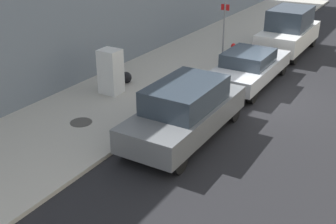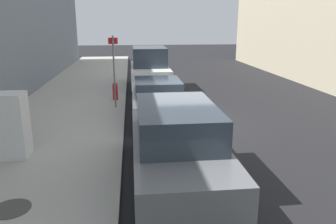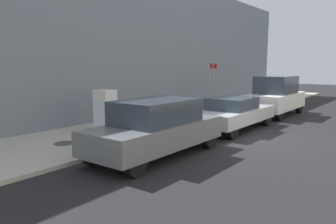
{
  "view_description": "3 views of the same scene",
  "coord_description": "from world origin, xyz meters",
  "px_view_note": "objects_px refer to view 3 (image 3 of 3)",
  "views": [
    {
      "loc": [
        4.24,
        -14.15,
        5.95
      ],
      "look_at": [
        -1.45,
        -4.62,
        0.89
      ],
      "focal_mm": 45.0,
      "sensor_mm": 36.0,
      "label": 1
    },
    {
      "loc": [
        -2.0,
        -10.85,
        3.43
      ],
      "look_at": [
        -0.88,
        -0.74,
        0.61
      ],
      "focal_mm": 35.0,
      "sensor_mm": 36.0,
      "label": 2
    },
    {
      "loc": [
        5.08,
        -11.78,
        2.74
      ],
      "look_at": [
        -1.26,
        -3.43,
        1.25
      ],
      "focal_mm": 35.0,
      "sensor_mm": 36.0,
      "label": 3
    }
  ],
  "objects_px": {
    "street_sign_post": "(213,88)",
    "parked_suv_gray": "(156,127)",
    "parked_sedan_silver": "(233,113)",
    "fire_hydrant": "(224,109)",
    "trash_bag": "(123,120)",
    "discarded_refrigerator": "(106,110)",
    "parked_van_white": "(276,96)"
  },
  "relations": [
    {
      "from": "discarded_refrigerator",
      "to": "parked_sedan_silver",
      "type": "bearing_deg",
      "value": 43.48
    },
    {
      "from": "fire_hydrant",
      "to": "trash_bag",
      "type": "height_order",
      "value": "fire_hydrant"
    },
    {
      "from": "discarded_refrigerator",
      "to": "parked_van_white",
      "type": "xyz_separation_m",
      "value": [
        3.93,
        8.95,
        0.14
      ]
    },
    {
      "from": "fire_hydrant",
      "to": "parked_suv_gray",
      "type": "bearing_deg",
      "value": -77.6
    },
    {
      "from": "trash_bag",
      "to": "parked_suv_gray",
      "type": "xyz_separation_m",
      "value": [
        4.07,
        -2.6,
        0.54
      ]
    },
    {
      "from": "parked_sedan_silver",
      "to": "discarded_refrigerator",
      "type": "bearing_deg",
      "value": -136.52
    },
    {
      "from": "discarded_refrigerator",
      "to": "street_sign_post",
      "type": "relative_size",
      "value": 0.59
    },
    {
      "from": "parked_sedan_silver",
      "to": "street_sign_post",
      "type": "bearing_deg",
      "value": 147.85
    },
    {
      "from": "discarded_refrigerator",
      "to": "parked_sedan_silver",
      "type": "xyz_separation_m",
      "value": [
        3.93,
        3.73,
        -0.21
      ]
    },
    {
      "from": "street_sign_post",
      "to": "trash_bag",
      "type": "bearing_deg",
      "value": -124.23
    },
    {
      "from": "discarded_refrigerator",
      "to": "parked_sedan_silver",
      "type": "distance_m",
      "value": 5.42
    },
    {
      "from": "trash_bag",
      "to": "parked_sedan_silver",
      "type": "bearing_deg",
      "value": 32.84
    },
    {
      "from": "parked_suv_gray",
      "to": "parked_van_white",
      "type": "distance_m",
      "value": 10.46
    },
    {
      "from": "fire_hydrant",
      "to": "parked_suv_gray",
      "type": "relative_size",
      "value": 0.16
    },
    {
      "from": "parked_suv_gray",
      "to": "parked_sedan_silver",
      "type": "xyz_separation_m",
      "value": [
        -0.0,
        5.23,
        -0.15
      ]
    },
    {
      "from": "trash_bag",
      "to": "fire_hydrant",
      "type": "bearing_deg",
      "value": 64.16
    },
    {
      "from": "trash_bag",
      "to": "street_sign_post",
      "type": "bearing_deg",
      "value": 55.77
    },
    {
      "from": "trash_bag",
      "to": "parked_sedan_silver",
      "type": "relative_size",
      "value": 0.09
    },
    {
      "from": "fire_hydrant",
      "to": "street_sign_post",
      "type": "bearing_deg",
      "value": -87.21
    },
    {
      "from": "fire_hydrant",
      "to": "trash_bag",
      "type": "relative_size",
      "value": 1.72
    },
    {
      "from": "trash_bag",
      "to": "parked_sedan_silver",
      "type": "height_order",
      "value": "parked_sedan_silver"
    },
    {
      "from": "street_sign_post",
      "to": "parked_sedan_silver",
      "type": "height_order",
      "value": "street_sign_post"
    },
    {
      "from": "street_sign_post",
      "to": "fire_hydrant",
      "type": "distance_m",
      "value": 1.77
    },
    {
      "from": "discarded_refrigerator",
      "to": "parked_van_white",
      "type": "bearing_deg",
      "value": 66.3
    },
    {
      "from": "trash_bag",
      "to": "parked_van_white",
      "type": "distance_m",
      "value": 8.87
    },
    {
      "from": "parked_van_white",
      "to": "parked_sedan_silver",
      "type": "bearing_deg",
      "value": -90.0
    },
    {
      "from": "fire_hydrant",
      "to": "trash_bag",
      "type": "xyz_separation_m",
      "value": [
        -2.4,
        -4.97,
        -0.17
      ]
    },
    {
      "from": "street_sign_post",
      "to": "parked_suv_gray",
      "type": "height_order",
      "value": "street_sign_post"
    },
    {
      "from": "trash_bag",
      "to": "parked_van_white",
      "type": "bearing_deg",
      "value": 62.61
    },
    {
      "from": "street_sign_post",
      "to": "parked_van_white",
      "type": "xyz_separation_m",
      "value": [
        1.6,
        4.22,
        -0.6
      ]
    },
    {
      "from": "street_sign_post",
      "to": "parked_suv_gray",
      "type": "xyz_separation_m",
      "value": [
        1.6,
        -6.23,
        -0.79
      ]
    },
    {
      "from": "street_sign_post",
      "to": "trash_bag",
      "type": "xyz_separation_m",
      "value": [
        -2.47,
        -3.63,
        -1.33
      ]
    }
  ]
}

